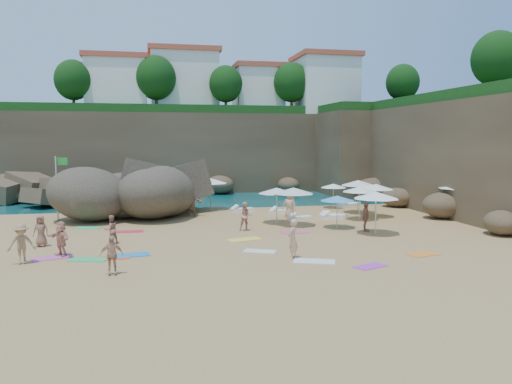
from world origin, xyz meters
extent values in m
plane|color=tan|center=(0.00, 0.00, 0.00)|extent=(120.00, 120.00, 0.00)
plane|color=#0C4751|center=(0.00, 30.00, 0.00)|extent=(120.00, 120.00, 0.00)
cube|color=brown|center=(2.00, 25.00, 4.00)|extent=(44.00, 8.00, 8.00)
cube|color=brown|center=(19.00, 8.00, 4.00)|extent=(8.00, 30.00, 8.00)
cube|color=brown|center=(17.00, 20.00, 4.00)|extent=(10.00, 12.00, 8.00)
cube|color=white|center=(-8.00, 26.00, 10.75)|extent=(6.00, 5.00, 5.50)
cube|color=#B2472D|center=(-8.00, 26.00, 13.75)|extent=(6.48, 5.40, 0.50)
cube|color=white|center=(-1.00, 27.00, 11.25)|extent=(7.00, 6.00, 6.50)
cube|color=#B2472D|center=(-1.00, 27.00, 14.75)|extent=(7.56, 6.48, 0.50)
cube|color=white|center=(7.00, 26.00, 10.50)|extent=(5.00, 5.00, 5.00)
cube|color=#B2472D|center=(7.00, 26.00, 13.25)|extent=(5.40, 5.40, 0.50)
cube|color=white|center=(14.00, 24.00, 11.00)|extent=(6.00, 6.00, 6.00)
cube|color=#B2472D|center=(14.00, 24.00, 14.25)|extent=(6.48, 6.48, 0.50)
sphere|color=#11380F|center=(-12.00, 24.00, 11.20)|extent=(3.60, 3.60, 3.60)
sphere|color=#11380F|center=(-4.00, 24.00, 11.60)|extent=(4.05, 4.05, 4.05)
sphere|color=#11380F|center=(3.00, 23.00, 11.04)|extent=(3.42, 3.42, 3.42)
sphere|color=#11380F|center=(10.00, 23.00, 11.36)|extent=(3.78, 3.78, 3.78)
sphere|color=#11380F|center=(19.00, 16.00, 10.80)|extent=(3.15, 3.15, 3.15)
sphere|color=#11380F|center=(20.00, 4.00, 11.20)|extent=(3.60, 3.60, 3.60)
cylinder|color=white|center=(-18.00, 30.00, 3.00)|extent=(0.10, 0.10, 6.00)
cylinder|color=white|center=(-16.50, 30.00, 3.00)|extent=(0.10, 0.10, 6.00)
cylinder|color=white|center=(-15.00, 30.00, 3.00)|extent=(0.10, 0.10, 6.00)
cylinder|color=silver|center=(-10.81, 6.51, 2.15)|extent=(0.09, 0.09, 4.30)
cube|color=#228A2C|center=(-10.39, 6.51, 3.95)|extent=(0.72, 0.29, 0.48)
cylinder|color=silver|center=(-0.20, 9.58, 1.14)|extent=(0.07, 0.07, 2.29)
cone|color=white|center=(-0.20, 9.58, 2.23)|extent=(2.57, 2.57, 0.39)
cylinder|color=silver|center=(10.15, 5.47, 1.15)|extent=(0.07, 0.07, 2.29)
cone|color=silver|center=(10.15, 5.47, 2.24)|extent=(2.57, 2.57, 0.39)
cylinder|color=silver|center=(9.36, 8.47, 0.91)|extent=(0.05, 0.05, 1.81)
cone|color=white|center=(9.36, 8.47, 1.77)|extent=(2.03, 2.03, 0.31)
cylinder|color=silver|center=(10.59, 3.47, 1.09)|extent=(0.06, 0.06, 2.19)
cone|color=white|center=(10.59, 3.47, 2.13)|extent=(2.45, 2.45, 0.37)
cylinder|color=silver|center=(3.23, 2.35, 1.09)|extent=(0.06, 0.06, 2.18)
cone|color=silver|center=(3.23, 2.35, 2.13)|extent=(2.45, 2.45, 0.37)
cylinder|color=silver|center=(4.02, 1.23, 1.14)|extent=(0.07, 0.07, 2.28)
cone|color=silver|center=(4.02, 1.23, 2.22)|extent=(2.56, 2.56, 0.39)
cylinder|color=silver|center=(15.86, 1.88, 1.15)|extent=(0.07, 0.07, 2.31)
cone|color=white|center=(15.86, 1.88, 2.25)|extent=(2.59, 2.59, 0.39)
cylinder|color=silver|center=(9.03, 2.59, 1.07)|extent=(0.06, 0.06, 2.13)
cone|color=white|center=(9.03, 2.59, 2.08)|extent=(2.39, 2.39, 0.36)
cylinder|color=silver|center=(6.40, -0.08, 0.94)|extent=(0.06, 0.06, 1.89)
cone|color=#3D96D1|center=(6.40, -0.08, 1.84)|extent=(2.12, 2.12, 0.32)
cylinder|color=silver|center=(7.83, -2.42, 1.15)|extent=(0.07, 0.07, 2.31)
cone|color=white|center=(7.83, -2.42, 2.25)|extent=(2.59, 2.59, 0.39)
cube|color=white|center=(4.61, 6.53, 0.13)|extent=(1.75, 0.82, 0.26)
cube|color=white|center=(1.97, 7.95, 0.13)|extent=(1.80, 0.90, 0.27)
cube|color=white|center=(10.82, 8.68, 0.16)|extent=(2.13, 1.58, 0.32)
cube|color=white|center=(5.10, 3.34, 0.13)|extent=(1.70, 0.90, 0.25)
cube|color=white|center=(7.52, 3.37, 0.14)|extent=(1.76, 0.62, 0.27)
cube|color=silver|center=(7.43, 3.93, 0.12)|extent=(1.69, 1.06, 0.25)
cube|color=#2478C1|center=(-5.67, -4.88, 0.02)|extent=(1.89, 1.13, 0.03)
cube|color=#CA4E97|center=(-9.13, -4.65, 0.02)|extent=(1.97, 1.47, 0.03)
cube|color=#E45024|center=(-6.51, -5.27, 0.01)|extent=(1.77, 1.02, 0.03)
cube|color=#32B261|center=(-7.46, -5.36, 0.01)|extent=(1.86, 1.27, 0.03)
cube|color=yellow|center=(0.24, -2.36, 0.02)|extent=(1.98, 1.33, 0.03)
cube|color=silver|center=(0.46, -5.30, 0.01)|extent=(1.72, 1.34, 0.03)
cube|color=#B537B5|center=(4.47, -9.08, 0.01)|extent=(1.66, 1.27, 0.03)
cube|color=red|center=(-5.91, 1.34, 0.01)|extent=(1.55, 0.80, 0.03)
cube|color=#D45288|center=(3.47, -0.86, 0.01)|extent=(1.71, 0.92, 0.03)
cube|color=orange|center=(7.84, -7.54, 0.01)|extent=(1.67, 1.07, 0.03)
cube|color=#37C371|center=(-8.49, 3.09, 0.01)|extent=(1.82, 1.31, 0.03)
cube|color=white|center=(2.40, -7.76, 0.02)|extent=(2.03, 1.52, 0.03)
imported|color=#AB6C55|center=(-6.72, -1.99, 0.75)|extent=(0.91, 0.85, 1.51)
imported|color=tan|center=(-3.26, 7.71, 0.93)|extent=(1.25, 0.62, 1.86)
imported|color=#A66953|center=(7.68, -1.40, 0.86)|extent=(0.88, 1.09, 1.73)
imported|color=tan|center=(4.62, 4.27, 0.91)|extent=(1.01, 0.79, 1.82)
imported|color=#AD7C56|center=(-1.91, 6.54, 0.96)|extent=(1.85, 0.83, 1.93)
imported|color=tan|center=(1.63, -6.98, 0.91)|extent=(0.74, 0.79, 1.82)
imported|color=#A17550|center=(-10.19, -5.58, 0.23)|extent=(1.48, 1.94, 0.46)
imported|color=tan|center=(-6.23, -8.17, 0.19)|extent=(1.03, 1.63, 0.38)
imported|color=brown|center=(-10.14, -1.96, 0.21)|extent=(0.95, 1.64, 0.41)
imported|color=tan|center=(-8.78, -4.41, 0.21)|extent=(2.19, 2.18, 0.43)
imported|color=tan|center=(0.79, 0.19, 0.32)|extent=(0.89, 1.71, 0.63)
camera|label=1|loc=(-4.56, -28.45, 5.42)|focal=35.00mm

